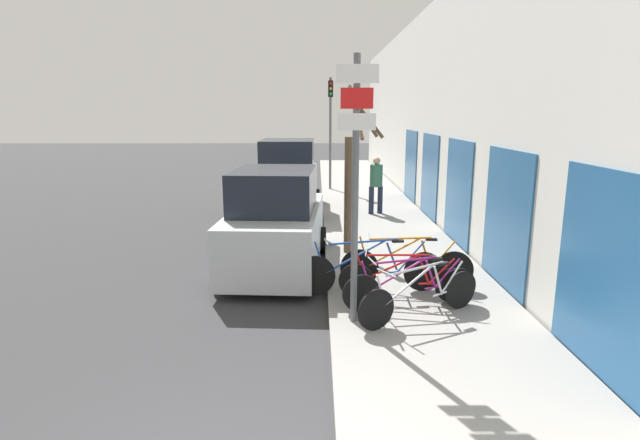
{
  "coord_description": "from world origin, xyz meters",
  "views": [
    {
      "loc": [
        0.82,
        -3.35,
        3.28
      ],
      "look_at": [
        0.87,
        5.45,
        1.38
      ],
      "focal_mm": 28.0,
      "sensor_mm": 36.0,
      "label": 1
    }
  ],
  "objects_px": {
    "pedestrian_near": "(376,181)",
    "bicycle_1": "(411,286)",
    "parked_car_0": "(276,224)",
    "bicycle_3": "(370,270)",
    "parked_car_1": "(288,182)",
    "bicycle_2": "(404,280)",
    "signpost": "(355,179)",
    "bicycle_4": "(406,266)",
    "traffic_light": "(330,118)",
    "bicycle_0": "(421,296)",
    "street_tree": "(351,181)"
  },
  "relations": [
    {
      "from": "bicycle_1",
      "to": "bicycle_4",
      "type": "bearing_deg",
      "value": -16.55
    },
    {
      "from": "bicycle_4",
      "to": "parked_car_0",
      "type": "height_order",
      "value": "parked_car_0"
    },
    {
      "from": "bicycle_3",
      "to": "parked_car_1",
      "type": "xyz_separation_m",
      "value": [
        -1.86,
        7.64,
        0.52
      ]
    },
    {
      "from": "parked_car_0",
      "to": "parked_car_1",
      "type": "height_order",
      "value": "parked_car_1"
    },
    {
      "from": "bicycle_1",
      "to": "parked_car_0",
      "type": "distance_m",
      "value": 3.54
    },
    {
      "from": "bicycle_4",
      "to": "street_tree",
      "type": "height_order",
      "value": "street_tree"
    },
    {
      "from": "bicycle_4",
      "to": "pedestrian_near",
      "type": "bearing_deg",
      "value": 3.03
    },
    {
      "from": "bicycle_1",
      "to": "bicycle_2",
      "type": "bearing_deg",
      "value": -2.82
    },
    {
      "from": "bicycle_3",
      "to": "street_tree",
      "type": "xyz_separation_m",
      "value": [
        -0.18,
        2.6,
        1.22
      ]
    },
    {
      "from": "bicycle_3",
      "to": "bicycle_4",
      "type": "height_order",
      "value": "bicycle_3"
    },
    {
      "from": "pedestrian_near",
      "to": "bicycle_1",
      "type": "bearing_deg",
      "value": -111.67
    },
    {
      "from": "parked_car_0",
      "to": "parked_car_1",
      "type": "distance_m",
      "value": 5.76
    },
    {
      "from": "parked_car_1",
      "to": "traffic_light",
      "type": "xyz_separation_m",
      "value": [
        1.48,
        4.64,
        1.94
      ]
    },
    {
      "from": "signpost",
      "to": "parked_car_1",
      "type": "distance_m",
      "value": 9.05
    },
    {
      "from": "bicycle_0",
      "to": "traffic_light",
      "type": "xyz_separation_m",
      "value": [
        -1.05,
        13.39,
        2.51
      ]
    },
    {
      "from": "parked_car_0",
      "to": "signpost",
      "type": "bearing_deg",
      "value": -61.98
    },
    {
      "from": "bicycle_2",
      "to": "bicycle_3",
      "type": "distance_m",
      "value": 0.64
    },
    {
      "from": "parked_car_1",
      "to": "parked_car_0",
      "type": "bearing_deg",
      "value": -88.78
    },
    {
      "from": "street_tree",
      "to": "pedestrian_near",
      "type": "bearing_deg",
      "value": 76.27
    },
    {
      "from": "bicycle_2",
      "to": "pedestrian_near",
      "type": "distance_m",
      "value": 7.48
    },
    {
      "from": "pedestrian_near",
      "to": "signpost",
      "type": "bearing_deg",
      "value": -118.11
    },
    {
      "from": "pedestrian_near",
      "to": "street_tree",
      "type": "bearing_deg",
      "value": -123.02
    },
    {
      "from": "bicycle_2",
      "to": "bicycle_4",
      "type": "relative_size",
      "value": 0.92
    },
    {
      "from": "pedestrian_near",
      "to": "traffic_light",
      "type": "distance_m",
      "value": 5.65
    },
    {
      "from": "signpost",
      "to": "bicycle_1",
      "type": "xyz_separation_m",
      "value": [
        0.96,
        0.51,
        -1.83
      ]
    },
    {
      "from": "bicycle_2",
      "to": "signpost",
      "type": "bearing_deg",
      "value": 141.84
    },
    {
      "from": "bicycle_3",
      "to": "parked_car_0",
      "type": "bearing_deg",
      "value": 36.59
    },
    {
      "from": "pedestrian_near",
      "to": "street_tree",
      "type": "height_order",
      "value": "street_tree"
    },
    {
      "from": "bicycle_3",
      "to": "parked_car_1",
      "type": "bearing_deg",
      "value": 6.7
    },
    {
      "from": "parked_car_1",
      "to": "bicycle_0",
      "type": "bearing_deg",
      "value": -73.33
    },
    {
      "from": "bicycle_3",
      "to": "bicycle_2",
      "type": "bearing_deg",
      "value": -128.69
    },
    {
      "from": "signpost",
      "to": "bicycle_4",
      "type": "bearing_deg",
      "value": 54.5
    },
    {
      "from": "signpost",
      "to": "parked_car_1",
      "type": "relative_size",
      "value": 0.92
    },
    {
      "from": "bicycle_0",
      "to": "parked_car_1",
      "type": "relative_size",
      "value": 0.47
    },
    {
      "from": "bicycle_2",
      "to": "parked_car_1",
      "type": "xyz_separation_m",
      "value": [
        -2.41,
        7.98,
        0.58
      ]
    },
    {
      "from": "bicycle_4",
      "to": "pedestrian_near",
      "type": "height_order",
      "value": "pedestrian_near"
    },
    {
      "from": "parked_car_0",
      "to": "pedestrian_near",
      "type": "relative_size",
      "value": 2.39
    },
    {
      "from": "parked_car_0",
      "to": "bicycle_2",
      "type": "bearing_deg",
      "value": -40.29
    },
    {
      "from": "bicycle_1",
      "to": "bicycle_3",
      "type": "bearing_deg",
      "value": 29.88
    },
    {
      "from": "bicycle_0",
      "to": "pedestrian_near",
      "type": "relative_size",
      "value": 1.14
    },
    {
      "from": "bicycle_1",
      "to": "pedestrian_near",
      "type": "relative_size",
      "value": 1.26
    },
    {
      "from": "bicycle_1",
      "to": "parked_car_0",
      "type": "xyz_separation_m",
      "value": [
        -2.39,
        2.57,
        0.45
      ]
    },
    {
      "from": "parked_car_0",
      "to": "pedestrian_near",
      "type": "distance_m",
      "value": 5.88
    },
    {
      "from": "signpost",
      "to": "parked_car_1",
      "type": "bearing_deg",
      "value": 99.58
    },
    {
      "from": "bicycle_1",
      "to": "street_tree",
      "type": "relative_size",
      "value": 0.61
    },
    {
      "from": "signpost",
      "to": "bicycle_0",
      "type": "relative_size",
      "value": 1.93
    },
    {
      "from": "signpost",
      "to": "traffic_light",
      "type": "distance_m",
      "value": 13.49
    },
    {
      "from": "bicycle_0",
      "to": "street_tree",
      "type": "height_order",
      "value": "street_tree"
    },
    {
      "from": "bicycle_4",
      "to": "bicycle_2",
      "type": "bearing_deg",
      "value": 171.67
    },
    {
      "from": "bicycle_0",
      "to": "pedestrian_near",
      "type": "xyz_separation_m",
      "value": [
        0.25,
        8.22,
        0.65
      ]
    }
  ]
}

